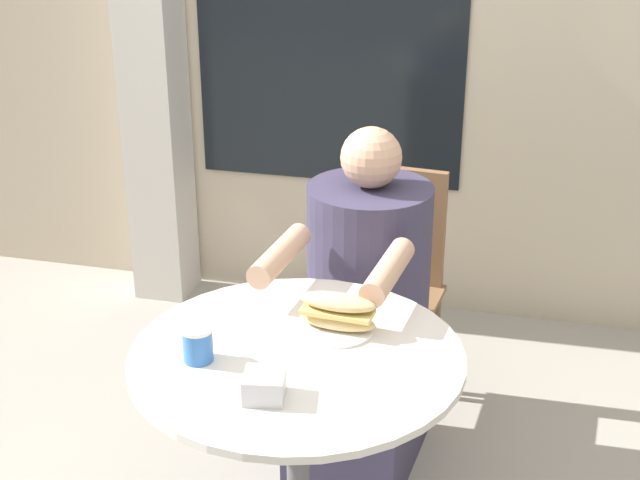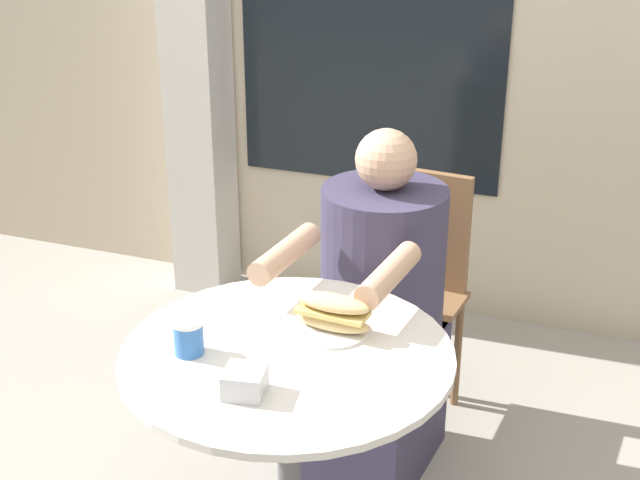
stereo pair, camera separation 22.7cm
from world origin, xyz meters
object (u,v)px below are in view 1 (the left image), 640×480
Objects in this scene: cafe_table at (298,418)px; drink_cup at (198,344)px; seated_diner at (363,329)px; sandwich_on_plate at (337,314)px; diner_chair at (388,270)px.

cafe_table is 0.33m from drink_cup.
cafe_table is 9.17× the size of drink_cup.
drink_cup is (-0.26, -0.70, 0.31)m from seated_diner.
seated_diner is at bearing 93.17° from sandwich_on_plate.
cafe_table is 4.04× the size of sandwich_on_plate.
diner_chair is 0.36m from seated_diner.
seated_diner is at bearing 93.35° from diner_chair.
sandwich_on_plate is (0.01, -0.83, 0.26)m from diner_chair.
seated_diner is at bearing 85.89° from cafe_table.
diner_chair reaches higher than sandwich_on_plate.
diner_chair is at bearing -86.65° from seated_diner.
sandwich_on_plate is at bearing 37.39° from drink_cup.
diner_chair is at bearing 90.97° from sandwich_on_plate.
cafe_table is 0.94× the size of diner_chair.
cafe_table is at bearing 91.26° from seated_diner.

